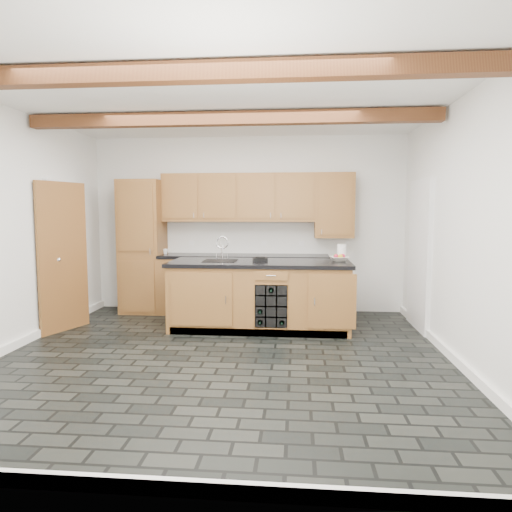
{
  "coord_description": "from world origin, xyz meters",
  "views": [
    {
      "loc": [
        0.8,
        -4.87,
        1.6
      ],
      "look_at": [
        0.29,
        0.8,
        1.05
      ],
      "focal_mm": 32.0,
      "sensor_mm": 36.0,
      "label": 1
    }
  ],
  "objects_px": {
    "kitchen_scale": "(260,259)",
    "fruit_bowl": "(339,259)",
    "island": "(260,295)",
    "paper_towel": "(342,252)"
  },
  "relations": [
    {
      "from": "island",
      "to": "fruit_bowl",
      "type": "height_order",
      "value": "fruit_bowl"
    },
    {
      "from": "kitchen_scale",
      "to": "fruit_bowl",
      "type": "height_order",
      "value": "fruit_bowl"
    },
    {
      "from": "fruit_bowl",
      "to": "island",
      "type": "bearing_deg",
      "value": -172.31
    },
    {
      "from": "island",
      "to": "paper_towel",
      "type": "distance_m",
      "value": 1.27
    },
    {
      "from": "kitchen_scale",
      "to": "paper_towel",
      "type": "bearing_deg",
      "value": -4.25
    },
    {
      "from": "kitchen_scale",
      "to": "fruit_bowl",
      "type": "xyz_separation_m",
      "value": [
        1.08,
        0.12,
        0.0
      ]
    },
    {
      "from": "kitchen_scale",
      "to": "fruit_bowl",
      "type": "relative_size",
      "value": 0.84
    },
    {
      "from": "fruit_bowl",
      "to": "kitchen_scale",
      "type": "bearing_deg",
      "value": -173.7
    },
    {
      "from": "island",
      "to": "kitchen_scale",
      "type": "bearing_deg",
      "value": 98.48
    },
    {
      "from": "island",
      "to": "fruit_bowl",
      "type": "bearing_deg",
      "value": 7.69
    }
  ]
}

